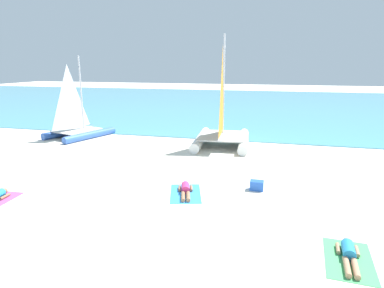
{
  "coord_description": "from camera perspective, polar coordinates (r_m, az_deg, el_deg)",
  "views": [
    {
      "loc": [
        3.63,
        -8.81,
        4.64
      ],
      "look_at": [
        0.0,
        5.11,
        1.2
      ],
      "focal_mm": 31.47,
      "sensor_mm": 36.0,
      "label": 1
    }
  ],
  "objects": [
    {
      "name": "ground_plane",
      "position": [
        19.72,
        3.59,
        -0.19
      ],
      "size": [
        120.0,
        120.0,
        0.0
      ],
      "primitive_type": "plane",
      "color": "silver"
    },
    {
      "name": "ocean_water",
      "position": [
        40.59,
        9.46,
        6.75
      ],
      "size": [
        120.0,
        40.0,
        0.05
      ],
      "primitive_type": "cube",
      "color": "#4C9EB7",
      "rests_on": "ground"
    },
    {
      "name": "sailboat_blue",
      "position": [
        22.92,
        -18.85,
        2.99
      ],
      "size": [
        3.61,
        4.52,
        5.13
      ],
      "rotation": [
        0.0,
        0.0,
        -0.32
      ],
      "color": "blue",
      "rests_on": "ground"
    },
    {
      "name": "sailboat_white",
      "position": [
        19.53,
        5.09,
        2.46
      ],
      "size": [
        3.48,
        5.07,
        6.28
      ],
      "rotation": [
        0.0,
        0.0,
        0.09
      ],
      "color": "white",
      "rests_on": "ground"
    },
    {
      "name": "towel_middle",
      "position": [
        12.46,
        -1.1,
        -8.39
      ],
      "size": [
        1.59,
        2.13,
        0.01
      ],
      "primitive_type": "cube",
      "rotation": [
        0.0,
        0.0,
        0.28
      ],
      "color": "#338CD8",
      "rests_on": "ground"
    },
    {
      "name": "sunbather_middle",
      "position": [
        12.48,
        -1.11,
        -7.74
      ],
      "size": [
        0.81,
        1.55,
        0.3
      ],
      "rotation": [
        0.0,
        0.0,
        0.28
      ],
      "color": "#D83372",
      "rests_on": "towel_middle"
    },
    {
      "name": "towel_right",
      "position": [
        9.44,
        25.01,
        -17.35
      ],
      "size": [
        1.23,
        1.97,
        0.01
      ],
      "primitive_type": "cube",
      "rotation": [
        0.0,
        0.0,
        -0.07
      ],
      "color": "#4CB266",
      "rests_on": "ground"
    },
    {
      "name": "sunbather_right",
      "position": [
        9.43,
        25.05,
        -16.49
      ],
      "size": [
        0.57,
        1.57,
        0.3
      ],
      "rotation": [
        0.0,
        0.0,
        -0.07
      ],
      "color": "#268CCC",
      "rests_on": "towel_right"
    },
    {
      "name": "cooler_box",
      "position": [
        12.98,
        10.91,
        -6.9
      ],
      "size": [
        0.5,
        0.36,
        0.36
      ],
      "primitive_type": "cube",
      "color": "blue",
      "rests_on": "ground"
    }
  ]
}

